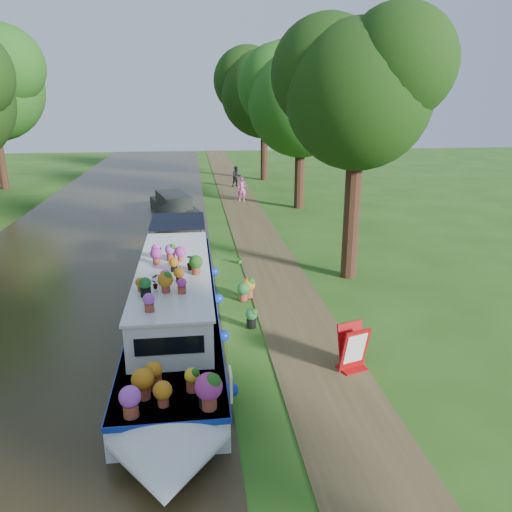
% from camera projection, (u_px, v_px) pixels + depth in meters
% --- Properties ---
extents(ground, '(100.00, 100.00, 0.00)m').
position_uv_depth(ground, '(254.00, 316.00, 14.77)').
color(ground, '#235014').
rests_on(ground, ground).
extents(canal_water, '(10.00, 100.00, 0.02)m').
position_uv_depth(canal_water, '(43.00, 327.00, 14.04)').
color(canal_water, black).
rests_on(canal_water, ground).
extents(towpath, '(2.20, 100.00, 0.03)m').
position_uv_depth(towpath, '(294.00, 313.00, 14.91)').
color(towpath, '#493C22').
rests_on(towpath, ground).
extents(plant_boat, '(2.29, 13.52, 2.26)m').
position_uv_depth(plant_boat, '(175.00, 303.00, 13.50)').
color(plant_boat, silver).
rests_on(plant_boat, canal_water).
extents(tree_near_overhang, '(5.52, 5.28, 8.99)m').
position_uv_depth(tree_near_overhang, '(358.00, 84.00, 16.14)').
color(tree_near_overhang, black).
rests_on(tree_near_overhang, ground).
extents(tree_near_mid, '(6.90, 6.60, 9.40)m').
position_uv_depth(tree_near_mid, '(301.00, 94.00, 27.65)').
color(tree_near_mid, black).
rests_on(tree_near_mid, ground).
extents(tree_near_far, '(7.59, 7.26, 10.30)m').
position_uv_depth(tree_near_far, '(264.00, 87.00, 37.82)').
color(tree_near_far, black).
rests_on(tree_near_far, ground).
extents(second_boat, '(3.03, 6.50, 1.20)m').
position_uv_depth(second_boat, '(174.00, 206.00, 27.48)').
color(second_boat, black).
rests_on(second_boat, canal_water).
extents(sandwich_board, '(0.74, 0.74, 1.10)m').
position_uv_depth(sandwich_board, '(353.00, 350.00, 11.67)').
color(sandwich_board, '#A00B0D').
rests_on(sandwich_board, towpath).
extents(pedestrian_pink, '(0.62, 0.46, 1.53)m').
position_uv_depth(pedestrian_pink, '(242.00, 189.00, 31.07)').
color(pedestrian_pink, '#D5588B').
rests_on(pedestrian_pink, towpath).
extents(pedestrian_dark, '(0.89, 0.81, 1.49)m').
position_uv_depth(pedestrian_dark, '(237.00, 177.00, 36.23)').
color(pedestrian_dark, black).
rests_on(pedestrian_dark, towpath).
extents(verge_plant, '(0.35, 0.30, 0.39)m').
position_uv_depth(verge_plant, '(240.00, 259.00, 19.45)').
color(verge_plant, '#347222').
rests_on(verge_plant, ground).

